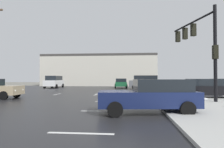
{
  "coord_description": "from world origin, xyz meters",
  "views": [
    {
      "loc": [
        1.48,
        -19.84,
        1.65
      ],
      "look_at": [
        -0.8,
        4.39,
        2.16
      ],
      "focal_mm": 32.17,
      "sensor_mm": 36.0,
      "label": 1
    }
  ],
  "objects_px": {
    "suv_white": "(54,81)",
    "sedan_silver": "(221,86)",
    "traffic_signal_mast": "(199,40)",
    "sedan_black": "(210,88)",
    "suv_grey": "(146,82)",
    "sedan_navy": "(151,95)",
    "sedan_green": "(121,83)"
  },
  "relations": [
    {
      "from": "sedan_navy",
      "to": "sedan_silver",
      "type": "height_order",
      "value": "same"
    },
    {
      "from": "traffic_signal_mast",
      "to": "sedan_navy",
      "type": "bearing_deg",
      "value": 131.56
    },
    {
      "from": "sedan_silver",
      "to": "suv_grey",
      "type": "bearing_deg",
      "value": 43.72
    },
    {
      "from": "suv_white",
      "to": "sedan_silver",
      "type": "relative_size",
      "value": 1.07
    },
    {
      "from": "sedan_green",
      "to": "suv_grey",
      "type": "bearing_deg",
      "value": -133.4
    },
    {
      "from": "sedan_navy",
      "to": "suv_grey",
      "type": "height_order",
      "value": "suv_grey"
    },
    {
      "from": "suv_white",
      "to": "sedan_black",
      "type": "height_order",
      "value": "suv_white"
    },
    {
      "from": "suv_white",
      "to": "sedan_black",
      "type": "distance_m",
      "value": 25.22
    },
    {
      "from": "suv_grey",
      "to": "sedan_black",
      "type": "distance_m",
      "value": 13.92
    },
    {
      "from": "traffic_signal_mast",
      "to": "sedan_silver",
      "type": "distance_m",
      "value": 9.04
    },
    {
      "from": "sedan_silver",
      "to": "suv_white",
      "type": "bearing_deg",
      "value": 64.68
    },
    {
      "from": "sedan_navy",
      "to": "sedan_black",
      "type": "height_order",
      "value": "same"
    },
    {
      "from": "suv_white",
      "to": "sedan_green",
      "type": "bearing_deg",
      "value": 89.27
    },
    {
      "from": "suv_grey",
      "to": "sedan_green",
      "type": "height_order",
      "value": "suv_grey"
    },
    {
      "from": "suv_grey",
      "to": "sedan_black",
      "type": "bearing_deg",
      "value": 113.85
    },
    {
      "from": "suv_white",
      "to": "sedan_navy",
      "type": "bearing_deg",
      "value": 29.13
    },
    {
      "from": "sedan_navy",
      "to": "sedan_black",
      "type": "distance_m",
      "value": 8.94
    },
    {
      "from": "suv_grey",
      "to": "suv_white",
      "type": "distance_m",
      "value": 15.46
    },
    {
      "from": "suv_white",
      "to": "suv_grey",
      "type": "bearing_deg",
      "value": 77.36
    },
    {
      "from": "suv_grey",
      "to": "sedan_silver",
      "type": "relative_size",
      "value": 1.1
    },
    {
      "from": "suv_white",
      "to": "sedan_silver",
      "type": "xyz_separation_m",
      "value": [
        22.52,
        -10.68,
        -0.24
      ]
    },
    {
      "from": "sedan_green",
      "to": "sedan_silver",
      "type": "distance_m",
      "value": 15.59
    },
    {
      "from": "traffic_signal_mast",
      "to": "sedan_black",
      "type": "distance_m",
      "value": 4.06
    },
    {
      "from": "sedan_black",
      "to": "sedan_silver",
      "type": "bearing_deg",
      "value": 64.45
    },
    {
      "from": "sedan_green",
      "to": "sedan_silver",
      "type": "bearing_deg",
      "value": -138.29
    },
    {
      "from": "suv_grey",
      "to": "suv_white",
      "type": "xyz_separation_m",
      "value": [
        -15.17,
        2.99,
        0.0
      ]
    },
    {
      "from": "suv_white",
      "to": "sedan_silver",
      "type": "distance_m",
      "value": 24.92
    },
    {
      "from": "sedan_silver",
      "to": "sedan_black",
      "type": "xyz_separation_m",
      "value": [
        -3.27,
        -5.61,
        0.0
      ]
    },
    {
      "from": "suv_grey",
      "to": "sedan_silver",
      "type": "xyz_separation_m",
      "value": [
        7.35,
        -7.7,
        -0.24
      ]
    },
    {
      "from": "sedan_green",
      "to": "suv_white",
      "type": "xyz_separation_m",
      "value": [
        -11.32,
        -0.15,
        0.24
      ]
    },
    {
      "from": "sedan_navy",
      "to": "sedan_black",
      "type": "bearing_deg",
      "value": -133.45
    },
    {
      "from": "traffic_signal_mast",
      "to": "sedan_black",
      "type": "height_order",
      "value": "traffic_signal_mast"
    }
  ]
}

